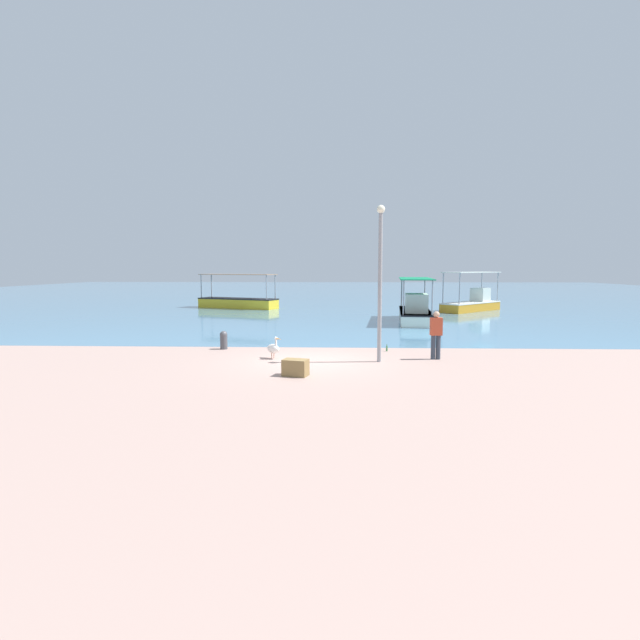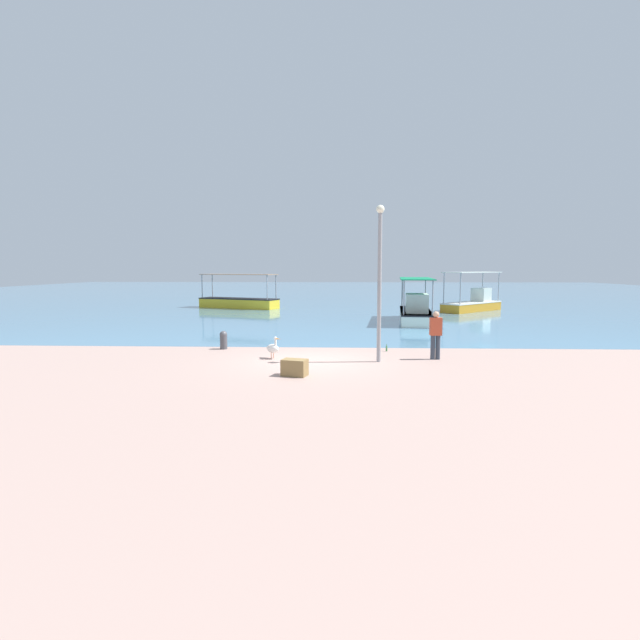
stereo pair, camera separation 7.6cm
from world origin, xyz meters
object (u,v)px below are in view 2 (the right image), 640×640
at_px(fishing_boat_near_left, 473,303).
at_px(fishing_boat_far_right, 239,301).
at_px(fisherman_standing, 436,334).
at_px(lamp_post, 380,274).
at_px(pelican, 273,348).
at_px(cargo_crate, 295,368).
at_px(mooring_bollard, 224,339).
at_px(glass_bottle, 387,348).
at_px(fishing_boat_far_left, 416,311).

bearing_deg(fishing_boat_near_left, fishing_boat_far_right, 173.71).
height_order(fishing_boat_far_right, fisherman_standing, fishing_boat_far_right).
xyz_separation_m(fishing_boat_far_right, lamp_post, (9.40, -22.33, 2.43)).
bearing_deg(pelican, fisherman_standing, 0.98).
distance_m(pelican, lamp_post, 4.54).
bearing_deg(cargo_crate, mooring_bollard, 124.38).
height_order(mooring_bollard, fisherman_standing, fisherman_standing).
xyz_separation_m(mooring_bollard, glass_bottle, (6.39, -0.24, -0.28)).
xyz_separation_m(fishing_boat_far_right, pelican, (5.71, -21.88, -0.19)).
distance_m(lamp_post, mooring_bollard, 6.90).
relative_size(fishing_boat_far_right, fishing_boat_far_left, 0.96).
relative_size(fishing_boat_far_left, lamp_post, 1.32).
distance_m(fishing_boat_far_right, pelican, 22.61).
xyz_separation_m(fishing_boat_far_right, mooring_bollard, (3.48, -19.90, -0.18)).
bearing_deg(cargo_crate, fishing_boat_near_left, 63.84).
bearing_deg(pelican, fishing_boat_near_left, 58.56).
distance_m(lamp_post, fisherman_standing, 2.95).
bearing_deg(fishing_boat_near_left, pelican, -121.44).
height_order(cargo_crate, glass_bottle, cargo_crate).
bearing_deg(pelican, lamp_post, -6.91).
bearing_deg(fisherman_standing, lamp_post, -164.92).
distance_m(fishing_boat_near_left, cargo_crate, 25.28).
distance_m(lamp_post, glass_bottle, 3.64).
bearing_deg(fishing_boat_far_left, fishing_boat_near_left, 55.25).
bearing_deg(pelican, cargo_crate, -69.70).
bearing_deg(mooring_bollard, lamp_post, -22.29).
bearing_deg(mooring_bollard, fisherman_standing, -13.34).
distance_m(fishing_boat_far_right, glass_bottle, 22.44).
height_order(fishing_boat_near_left, fishing_boat_far_left, fishing_boat_near_left).
bearing_deg(fishing_boat_far_right, fishing_boat_near_left, -6.29).
height_order(lamp_post, cargo_crate, lamp_post).
bearing_deg(lamp_post, cargo_crate, -138.79).
height_order(fishing_boat_far_right, pelican, fishing_boat_far_right).
height_order(fishing_boat_far_left, pelican, fishing_boat_far_left).
relative_size(pelican, glass_bottle, 2.96).
bearing_deg(fishing_boat_far_left, glass_bottle, -104.24).
xyz_separation_m(mooring_bollard, fisherman_standing, (7.94, -1.88, 0.52)).
relative_size(fishing_boat_near_left, lamp_post, 1.00).
xyz_separation_m(mooring_bollard, cargo_crate, (3.25, -4.76, -0.14)).
distance_m(mooring_bollard, glass_bottle, 6.40).
bearing_deg(lamp_post, pelican, 173.09).
bearing_deg(fishing_boat_near_left, mooring_bollard, -128.77).
distance_m(fishing_boat_far_right, mooring_bollard, 20.20).
bearing_deg(fisherman_standing, pelican, -179.02).
xyz_separation_m(fishing_boat_near_left, glass_bottle, (-8.01, -18.17, -0.52)).
distance_m(fishing_boat_near_left, mooring_bollard, 23.00).
bearing_deg(lamp_post, glass_bottle, 77.81).
xyz_separation_m(fishing_boat_far_left, pelican, (-6.81, -12.18, -0.27)).
height_order(fishing_boat_near_left, lamp_post, lamp_post).
bearing_deg(fishing_boat_far_left, fisherman_standing, -95.21).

